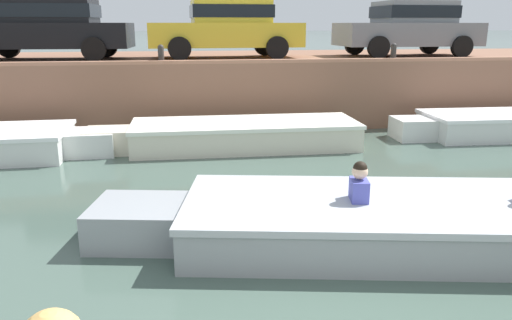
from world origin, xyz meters
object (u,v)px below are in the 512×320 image
car_centre_yellow (227,26)px  mooring_bollard_east (393,51)px  car_left_inner_black (49,26)px  motorboat_passing (407,222)px  boat_moored_central_cream (234,135)px  boat_moored_east_white (507,125)px  car_right_inner_grey (409,26)px  mooring_bollard_mid (161,53)px

car_centre_yellow → mooring_bollard_east: car_centre_yellow is taller
car_left_inner_black → mooring_bollard_east: 8.94m
motorboat_passing → car_left_inner_black: bearing=124.0°
boat_moored_central_cream → car_centre_yellow: size_ratio=1.37×
boat_moored_central_cream → mooring_bollard_east: mooring_bollard_east is taller
boat_moored_east_white → motorboat_passing: (-5.03, -5.36, -0.00)m
car_centre_yellow → car_left_inner_black: bearing=-179.9°
boat_moored_central_cream → mooring_bollard_east: 4.91m
boat_moored_central_cream → car_right_inner_grey: 7.03m
car_centre_yellow → mooring_bollard_east: 4.52m
mooring_bollard_mid → car_centre_yellow: bearing=47.5°
motorboat_passing → mooring_bollard_east: 7.64m
car_centre_yellow → mooring_bollard_east: bearing=-25.4°
motorboat_passing → car_left_inner_black: 10.92m
car_centre_yellow → car_right_inner_grey: same height
mooring_bollard_east → boat_moored_east_white: bearing=-34.5°
mooring_bollard_mid → mooring_bollard_east: bearing=0.0°
boat_moored_central_cream → mooring_bollard_mid: bearing=131.1°
mooring_bollard_mid → car_left_inner_black: bearing=146.6°
motorboat_passing → car_left_inner_black: size_ratio=1.67×
mooring_bollard_east → car_right_inner_grey: bearing=56.4°
motorboat_passing → mooring_bollard_mid: size_ratio=16.34×
motorboat_passing → car_right_inner_grey: (4.01, 8.85, 2.26)m
motorboat_passing → mooring_bollard_east: mooring_bollard_east is taller
boat_moored_central_cream → mooring_bollard_mid: mooring_bollard_mid is taller
boat_moored_east_white → mooring_bollard_mid: bearing=169.0°
boat_moored_central_cream → motorboat_passing: size_ratio=0.80×
boat_moored_east_white → mooring_bollard_east: (-2.29, 1.58, 1.65)m
car_left_inner_black → car_centre_yellow: bearing=0.1°
boat_moored_central_cream → car_left_inner_black: 6.18m
boat_moored_central_cream → car_left_inner_black: (-4.43, 3.67, 2.25)m
motorboat_passing → car_centre_yellow: (-1.31, 8.86, 2.26)m
car_centre_yellow → mooring_bollard_mid: 2.68m
boat_moored_central_cream → car_left_inner_black: car_left_inner_black is taller
boat_moored_east_white → car_left_inner_black: (-11.01, 3.49, 2.26)m
boat_moored_central_cream → boat_moored_east_white: size_ratio=1.11×
mooring_bollard_mid → mooring_bollard_east: 5.81m
boat_moored_central_cream → boat_moored_east_white: 6.58m
boat_moored_central_cream → motorboat_passing: (1.55, -5.18, -0.01)m
mooring_bollard_mid → car_right_inner_grey: bearing=15.2°
boat_moored_east_white → motorboat_passing: 7.35m
car_left_inner_black → mooring_bollard_mid: (2.91, -1.92, -0.61)m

